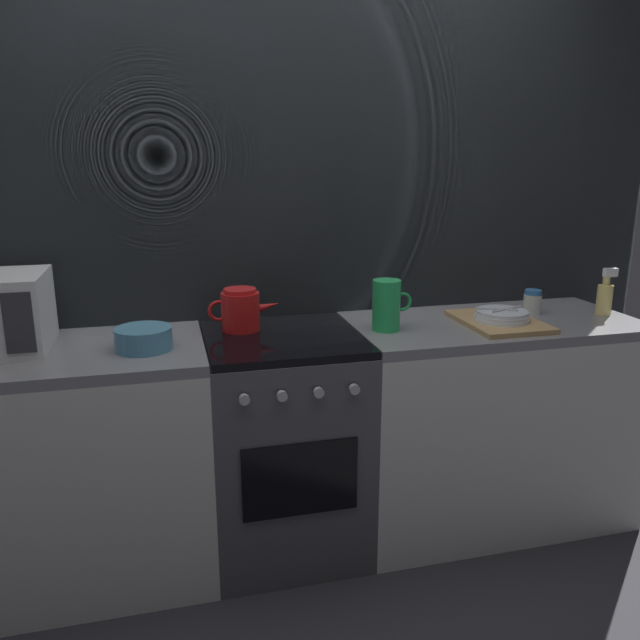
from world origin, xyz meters
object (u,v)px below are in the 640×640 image
Objects in this scene: pitcher at (387,305)px; spray_bottle at (605,297)px; stove_unit at (284,443)px; dish_pile at (500,319)px; kettle at (241,310)px; mixing_bowl at (144,339)px; spice_jar at (532,302)px.

pitcher is 0.99× the size of spray_bottle.
dish_pile is (0.89, -0.06, 0.47)m from stove_unit.
spray_bottle reaches higher than stove_unit.
stove_unit is at bearing -38.52° from kettle.
kettle reaches higher than mixing_bowl.
kettle is at bearing 174.69° from spray_bottle.
mixing_bowl reaches higher than dish_pile.
stove_unit is 1.50m from spray_bottle.
kettle is 1.42× the size of pitcher.
kettle reaches higher than spice_jar.
kettle is 1.55m from spray_bottle.
stove_unit is 1.01m from dish_pile.
kettle is 2.71× the size of spice_jar.
dish_pile is at bearing -150.55° from spice_jar.
spray_bottle is at bearing -5.31° from kettle.
pitcher reaches higher than kettle.
pitcher is at bearing 179.81° from spray_bottle.
pitcher is (0.55, -0.14, 0.02)m from kettle.
spray_bottle is (1.54, -0.14, -0.00)m from kettle.
pitcher is 1.90× the size of spice_jar.
spice_jar is at bearing 29.45° from dish_pile.
mixing_bowl is at bearing -179.20° from spray_bottle.
dish_pile reaches higher than stove_unit.
kettle is at bearing 170.22° from dish_pile.
kettle reaches higher than stove_unit.
pitcher is at bearing -172.65° from spice_jar.
kettle is at bearing 141.48° from stove_unit.
pitcher is 0.48m from dish_pile.
dish_pile is 0.26m from spice_jar.
mixing_bowl is 1.00× the size of pitcher.
stove_unit is 0.71m from mixing_bowl.
spray_bottle is at bearing 0.80° from mixing_bowl.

